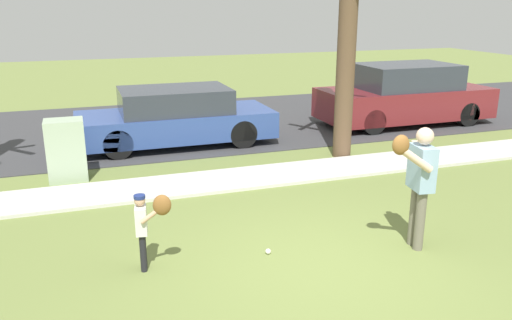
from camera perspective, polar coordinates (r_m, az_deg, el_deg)
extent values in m
plane|color=olive|center=(9.74, -2.03, -2.45)|extent=(48.00, 48.00, 0.00)
cube|color=beige|center=(9.82, -2.20, -2.10)|extent=(36.00, 1.20, 0.06)
cube|color=#38383A|center=(14.51, -7.94, 3.92)|extent=(36.00, 6.80, 0.02)
cylinder|color=#6B6656|center=(7.35, 17.57, -6.36)|extent=(0.13, 0.13, 0.84)
cylinder|color=#6B6656|center=(7.48, 16.99, -5.88)|extent=(0.13, 0.13, 0.84)
cube|color=#8CADC6|center=(7.17, 17.77, -0.81)|extent=(0.29, 0.43, 0.60)
sphere|color=beige|center=(7.06, 18.08, 2.52)|extent=(0.23, 0.23, 0.23)
cylinder|color=beige|center=(6.79, 17.00, 0.16)|extent=(0.53, 0.18, 0.40)
ellipsoid|color=brown|center=(6.65, 15.63, 1.61)|extent=(0.24, 0.17, 0.26)
cylinder|color=beige|center=(7.38, 16.90, -0.10)|extent=(0.10, 0.10, 0.56)
cylinder|color=black|center=(6.77, -12.27, -9.59)|extent=(0.08, 0.08, 0.50)
cylinder|color=black|center=(6.68, -12.30, -9.96)|extent=(0.08, 0.08, 0.50)
cube|color=silver|center=(6.55, -12.52, -6.45)|extent=(0.17, 0.26, 0.35)
sphere|color=tan|center=(6.45, -12.66, -4.37)|extent=(0.13, 0.13, 0.13)
cylinder|color=navy|center=(6.43, -12.69, -3.95)|extent=(0.14, 0.14, 0.04)
cylinder|color=tan|center=(6.68, -12.48, -5.87)|extent=(0.06, 0.06, 0.33)
cylinder|color=tan|center=(6.35, -11.28, -5.86)|extent=(0.31, 0.10, 0.24)
ellipsoid|color=brown|center=(6.31, -10.28, -4.89)|extent=(0.24, 0.17, 0.26)
sphere|color=white|center=(7.04, 1.34, -10.01)|extent=(0.07, 0.07, 0.07)
cube|color=#9EB293|center=(10.33, -20.13, 1.01)|extent=(0.69, 0.55, 1.16)
cylinder|color=brown|center=(11.09, 10.05, 14.46)|extent=(0.39, 0.39, 5.60)
cube|color=#2D478C|center=(12.32, -8.80, 3.89)|extent=(4.50, 1.80, 0.60)
cube|color=#2D333D|center=(12.20, -8.92, 6.52)|extent=(2.48, 1.66, 0.55)
cylinder|color=black|center=(11.43, -14.92, 1.70)|extent=(0.64, 0.22, 0.64)
cylinder|color=black|center=(12.97, -15.49, 3.41)|extent=(0.64, 0.22, 0.64)
cylinder|color=black|center=(11.93, -1.46, 2.89)|extent=(0.64, 0.22, 0.64)
cylinder|color=black|center=(13.40, -3.50, 4.43)|extent=(0.64, 0.22, 0.64)
cube|color=maroon|center=(14.91, 15.95, 6.08)|extent=(4.70, 1.90, 0.80)
cube|color=#2D333D|center=(14.80, 16.18, 8.84)|extent=(2.59, 1.75, 0.65)
cylinder|color=black|center=(13.48, 12.76, 4.12)|extent=(0.64, 0.22, 0.64)
cylinder|color=black|center=(14.91, 9.40, 5.50)|extent=(0.64, 0.22, 0.64)
cylinder|color=black|center=(15.20, 22.21, 4.69)|extent=(0.64, 0.22, 0.64)
cylinder|color=black|center=(16.47, 18.43, 5.93)|extent=(0.64, 0.22, 0.64)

